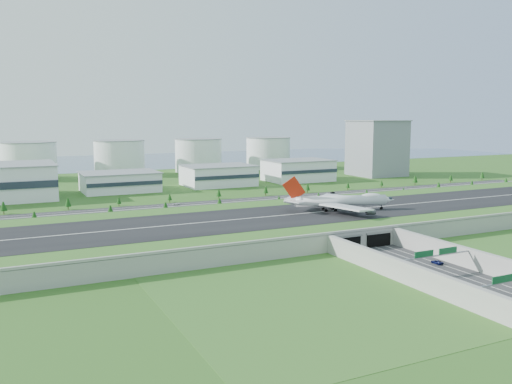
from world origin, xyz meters
name	(u,v)px	position (x,y,z in m)	size (l,w,h in m)	color
ground	(306,228)	(0.00, 0.00, 0.00)	(1200.00, 1200.00, 0.00)	#2B561A
airfield_deck	(307,221)	(0.00, -0.09, 4.12)	(520.00, 100.00, 9.20)	gray
underpass_road	(444,268)	(0.00, -99.42, 3.43)	(38.80, 120.40, 8.00)	#28282B
sign_gantry_near	(436,256)	(0.00, -95.04, 6.95)	(38.70, 0.70, 9.80)	gray
north_expressway	(236,203)	(0.00, 95.00, 0.06)	(560.00, 36.00, 0.12)	#28282B
tree_row	(250,195)	(10.80, 94.88, 4.63)	(502.63, 48.59, 8.40)	#3D2819
hangar_mid_a	(120,182)	(-60.00, 190.00, 7.50)	(58.00, 42.00, 15.00)	white
hangar_mid_b	(218,176)	(25.00, 190.00, 8.50)	(58.00, 42.00, 17.00)	white
hangar_mid_c	(298,171)	(105.00, 190.00, 9.50)	(58.00, 42.00, 19.00)	white
office_tower	(377,148)	(200.00, 195.00, 27.50)	(46.00, 46.00, 55.00)	gray
fuel_tank_a	(29,161)	(-120.00, 310.00, 17.50)	(50.00, 50.00, 35.00)	silver
fuel_tank_b	(119,158)	(-35.00, 310.00, 17.50)	(50.00, 50.00, 35.00)	silver
fuel_tank_c	(198,155)	(50.00, 310.00, 17.50)	(50.00, 50.00, 35.00)	silver
fuel_tank_d	(268,153)	(135.00, 310.00, 17.50)	(50.00, 50.00, 35.00)	silver
bay_water	(120,161)	(0.00, 480.00, 0.03)	(1200.00, 260.00, 0.06)	#3E5577
boeing_747	(340,201)	(21.03, -0.38, 13.64)	(62.07, 57.77, 19.82)	silver
car_0	(413,275)	(-10.57, -94.80, 0.82)	(1.66, 4.13, 1.41)	silver
car_1	(466,295)	(-10.70, -120.41, 0.94)	(1.73, 4.95, 1.63)	white
car_2	(437,262)	(11.03, -84.66, 0.87)	(2.49, 5.40, 1.50)	#0E1446
car_5	(332,193)	(86.49, 104.41, 0.79)	(1.41, 4.04, 1.33)	black
car_6	(443,188)	(181.83, 84.60, 0.88)	(2.52, 5.47, 1.52)	#B9B9BE
car_7	(176,204)	(-40.32, 103.11, 0.89)	(2.15, 5.28, 1.53)	silver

